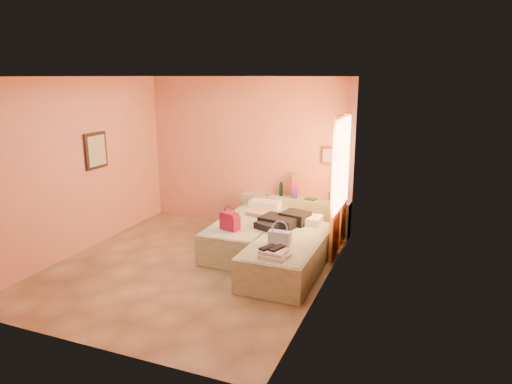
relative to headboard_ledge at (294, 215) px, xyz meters
The scene contains 16 objects.
ground 2.34m from the headboard_ledge, 114.90° to the right, with size 4.50×4.50×0.00m, color tan.
room_walls 2.25m from the headboard_ledge, 116.65° to the right, with size 4.02×4.51×2.81m.
headboard_ledge is the anchor object (origin of this frame).
bed_left 1.15m from the headboard_ledge, 113.55° to the right, with size 0.90×2.00×0.50m, color beige.
bed_right 1.76m from the headboard_ledge, 75.41° to the right, with size 0.90×2.00×0.50m, color beige.
water_bottle 0.52m from the headboard_ledge, 169.39° to the left, with size 0.07×0.07×0.25m, color #143925.
rainbow_box 0.55m from the headboard_ledge, 48.73° to the left, with size 0.10×0.10×0.46m, color maroon.
small_dish 0.60m from the headboard_ledge, behind, with size 0.12×0.12×0.03m, color #4E9066.
green_book 0.47m from the headboard_ledge, ahead, with size 0.19×0.14×0.03m, color #234125.
flower_vase 0.84m from the headboard_ledge, ahead, with size 0.18×0.18×0.24m, color silver.
magenta_handbag 1.75m from the headboard_ledge, 108.15° to the right, with size 0.29×0.17×0.28m, color maroon.
khaki_garment 0.88m from the headboard_ledge, 115.73° to the right, with size 0.38×0.31×0.07m, color tan.
clothes_pile 1.21m from the headboard_ledge, 82.12° to the right, with size 0.62×0.62×0.19m, color black.
blue_handbag 2.04m from the headboard_ledge, 78.89° to the right, with size 0.31×0.13×0.20m, color #42619F.
towel_stack 2.50m from the headboard_ledge, 78.97° to the right, with size 0.35×0.30×0.10m, color silver.
sandal_pair 2.46m from the headboard_ledge, 79.91° to the right, with size 0.19×0.26×0.03m, color black.
Camera 1 is at (3.26, -5.62, 2.82)m, focal length 32.00 mm.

